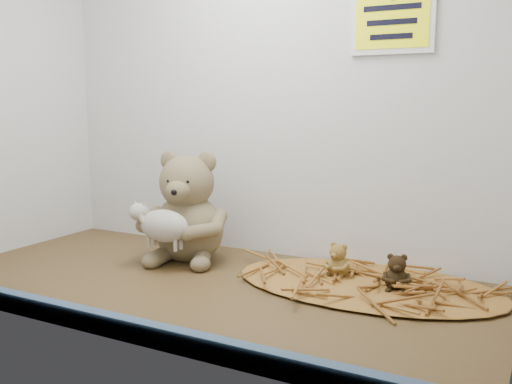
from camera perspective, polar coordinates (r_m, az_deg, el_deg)
The scene contains 8 objects.
alcove_shell at distance 123.27cm, azimuth -3.18°, elevation 12.21°, with size 120.40×60.20×90.40cm.
front_rail at distance 99.62cm, azimuth -14.55°, elevation -12.65°, with size 119.28×2.20×3.60cm, color #3D5575.
straw_bed at distance 122.43cm, azimuth 10.93°, elevation -9.01°, with size 57.22×33.23×1.11cm, color brown.
main_teddy at distance 138.50cm, azimuth -6.82°, elevation -1.37°, with size 21.42×22.61×26.56cm, color #7E6B4D, non-canonical shape.
toy_lamb at distance 131.56cm, azimuth -9.16°, elevation -3.36°, with size 16.16×9.86×10.44cm, color beige, non-canonical shape.
mini_teddy_tan at distance 124.43cm, azimuth 8.23°, elevation -6.60°, with size 5.96×6.29×7.39cm, color olive, non-canonical shape.
mini_teddy_brown at distance 118.29cm, azimuth 13.90°, elevation -7.63°, with size 5.89×6.22×7.30cm, color black, non-canonical shape.
wall_sign at distance 131.30cm, azimuth 13.47°, elevation 16.17°, with size 16.00×1.20×11.00cm, color #FFFE0D.
Camera 1 is at (63.52, -96.42, 38.09)cm, focal length 40.00 mm.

